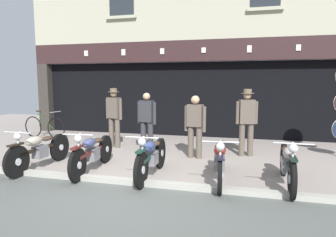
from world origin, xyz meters
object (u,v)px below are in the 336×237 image
Objects in this scene: motorcycle_left at (39,150)px; motorcycle_center_right at (219,160)px; salesman_left at (114,115)px; assistant_far_right at (247,119)px; advert_board_near at (116,85)px; motorcycle_center at (151,156)px; motorcycle_right at (288,163)px; leaning_bicycle at (44,126)px; shopkeeper_center at (147,120)px; salesman_right at (195,124)px; motorcycle_center_left at (92,152)px.

motorcycle_center_right is (3.91, 0.12, -0.01)m from motorcycle_left.
assistant_far_right is (3.73, -0.11, 0.00)m from salesman_left.
salesman_left is 2.76m from advert_board_near.
motorcycle_center reaches higher than motorcycle_center_right.
motorcycle_right is (2.57, 0.12, -0.00)m from motorcycle_center.
salesman_left is at bearing -67.49° from advert_board_near.
motorcycle_center_right is at bearing 70.39° from leaning_bicycle.
advert_board_near reaches higher than shopkeeper_center.
salesman_left reaches higher than motorcycle_left.
salesman_left is at bearing 81.57° from leaning_bicycle.
motorcycle_left is 1.18× the size of salesman_left.
advert_board_near is at bearing 135.52° from leaning_bicycle.
motorcycle_center_right is at bearing -177.46° from motorcycle_center.
assistant_far_right reaches higher than motorcycle_left.
shopkeeper_center is 1.03× the size of salesman_right.
salesman_left reaches higher than leaning_bicycle.
motorcycle_left is 2.58m from salesman_left.
leaning_bicycle is (-6.24, 3.14, -0.03)m from motorcycle_center_right.
motorcycle_left is 0.99× the size of motorcycle_center_left.
leaning_bicycle reaches higher than motorcycle_center_left.
leaning_bicycle reaches higher than motorcycle_center_right.
leaning_bicycle is at bearing -1.88° from salesman_left.
advert_board_near reaches higher than motorcycle_center_left.
salesman_right is (3.16, 1.78, 0.44)m from motorcycle_left.
assistant_far_right is (3.17, 2.22, 0.53)m from motorcycle_center_left.
shopkeeper_center is 4.32m from leaning_bicycle.
motorcycle_left is 5.14m from motorcycle_right.
shopkeeper_center is 0.93× the size of leaning_bicycle.
salesman_right is at bearing -109.71° from motorcycle_center.
motorcycle_center is 0.98× the size of motorcycle_center_right.
motorcycle_center_right is 6.99m from leaning_bicycle.
salesman_left is at bearing -52.40° from motorcycle_center.
advert_board_near reaches higher than salesman_left.
salesman_left reaches higher than motorcycle_center_right.
motorcycle_right is at bearing 150.25° from salesman_right.
salesman_left is 1.10× the size of salesman_right.
motorcycle_left is at bearing 42.67° from leaning_bicycle.
salesman_right is at bearing -143.09° from motorcycle_center_left.
motorcycle_left is at bearing 0.16° from motorcycle_center_left.
motorcycle_right is 1.15× the size of salesman_left.
assistant_far_right is at bearing 89.12° from leaning_bicycle.
salesman_left is at bearing -104.44° from motorcycle_left.
motorcycle_center is at bearing 80.56° from salesman_right.
motorcycle_center is 1.15× the size of assistant_far_right.
motorcycle_center_left is at bearing 21.43° from assistant_far_right.
motorcycle_center_right is at bearing -48.15° from advert_board_near.
motorcycle_center_right is (2.67, 0.03, -0.01)m from motorcycle_center_left.
assistant_far_right is (1.84, 2.27, 0.53)m from motorcycle_center.
assistant_far_right is 5.44m from advert_board_near.
motorcycle_center_right is 4.00m from salesman_left.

